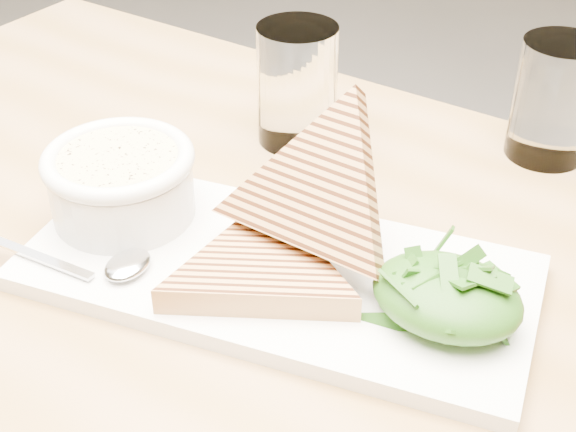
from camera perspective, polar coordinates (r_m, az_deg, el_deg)
The scene contains 14 objects.
table_top at distance 0.67m, azimuth -5.10°, elevation -4.72°, with size 1.09×0.73×0.04m, color #977246.
table_leg_bl at distance 1.36m, azimuth -14.82°, elevation -2.98°, with size 0.06×0.06×0.73m, color #977246.
platter at distance 0.64m, azimuth -0.86°, elevation -4.04°, with size 0.40×0.18×0.01m, color white.
soup_bowl at distance 0.69m, azimuth -11.70°, elevation 1.83°, with size 0.12×0.12×0.05m, color white.
soup at distance 0.67m, azimuth -11.99°, elevation 3.87°, with size 0.10×0.10×0.01m, color beige.
bowl_rim at distance 0.67m, azimuth -12.01°, elevation 4.02°, with size 0.13×0.13×0.01m, color white.
sandwich_flat at distance 0.61m, azimuth -1.91°, elevation -3.75°, with size 0.17×0.17×0.02m, color #B3804A, non-canonical shape.
sandwich_lean at distance 0.61m, azimuth 2.08°, elevation 1.60°, with size 0.17×0.17×0.10m, color #B3804A, non-canonical shape.
salad_base at distance 0.58m, azimuth 11.22°, elevation -5.61°, with size 0.11×0.09×0.04m, color black.
arugula_pile at distance 0.58m, azimuth 11.29°, elevation -5.17°, with size 0.11×0.10×0.05m, color #33751B, non-canonical shape.
spoon_bowl at distance 0.64m, azimuth -11.34°, elevation -3.41°, with size 0.03×0.04×0.01m, color silver.
spoon_handle at distance 0.66m, azimuth -17.35°, elevation -2.77°, with size 0.11×0.01×0.00m, color silver.
glass_near at distance 0.80m, azimuth 0.66°, elevation 9.30°, with size 0.08×0.08×0.12m, color white.
glass_far at distance 0.81m, azimuth 18.40°, elevation 7.82°, with size 0.08×0.08×0.12m, color white.
Camera 1 is at (0.49, -0.56, 1.18)m, focal length 50.00 mm.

